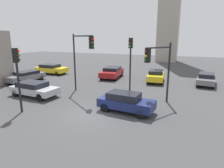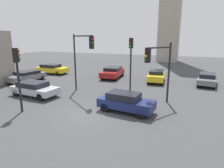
% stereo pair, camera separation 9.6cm
% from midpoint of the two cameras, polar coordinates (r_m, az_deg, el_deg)
% --- Properties ---
extents(ground_plane, '(99.16, 99.16, 0.00)m').
position_cam_midpoint_polar(ground_plane, '(13.89, -6.14, -9.13)').
color(ground_plane, '#424244').
extents(traffic_light_0, '(0.49, 0.43, 4.65)m').
position_cam_midpoint_polar(traffic_light_0, '(15.09, -26.00, 4.28)').
color(traffic_light_0, black).
rests_on(traffic_light_0, ground_plane).
extents(traffic_light_1, '(3.65, 2.74, 5.69)m').
position_cam_midpoint_polar(traffic_light_1, '(18.18, -8.73, 9.59)').
color(traffic_light_1, black).
rests_on(traffic_light_1, ground_plane).
extents(traffic_light_2, '(0.38, 0.49, 5.32)m').
position_cam_midpoint_polar(traffic_light_2, '(19.44, 5.72, 8.66)').
color(traffic_light_2, black).
rests_on(traffic_light_2, ground_plane).
extents(traffic_light_3, '(1.61, 2.58, 4.96)m').
position_cam_midpoint_polar(traffic_light_3, '(15.38, 13.84, 6.12)').
color(traffic_light_3, black).
rests_on(traffic_light_3, ground_plane).
extents(car_0, '(2.59, 4.92, 1.30)m').
position_cam_midpoint_polar(car_0, '(26.14, -23.93, 2.19)').
color(car_0, slate).
rests_on(car_0, ground_plane).
extents(car_1, '(2.27, 4.47, 1.36)m').
position_cam_midpoint_polar(car_1, '(24.70, 26.43, 1.38)').
color(car_1, slate).
rests_on(car_1, ground_plane).
extents(car_2, '(4.79, 2.23, 1.43)m').
position_cam_midpoint_polar(car_2, '(30.61, -17.28, 4.34)').
color(car_2, yellow).
rests_on(car_2, ground_plane).
extents(car_3, '(2.63, 4.96, 1.44)m').
position_cam_midpoint_polar(car_3, '(26.24, 0.30, 3.55)').
color(car_3, maroon).
rests_on(car_3, ground_plane).
extents(car_4, '(2.27, 4.22, 1.43)m').
position_cam_midpoint_polar(car_4, '(24.33, 13.07, 2.38)').
color(car_4, yellow).
rests_on(car_4, ground_plane).
extents(car_5, '(4.67, 2.25, 1.35)m').
position_cam_midpoint_polar(car_5, '(19.33, -21.86, -1.23)').
color(car_5, '#ADB2B7').
rests_on(car_5, ground_plane).
extents(car_7, '(4.19, 1.99, 1.45)m').
position_cam_midpoint_polar(car_7, '(14.19, 4.21, -5.27)').
color(car_7, navy).
rests_on(car_7, ground_plane).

